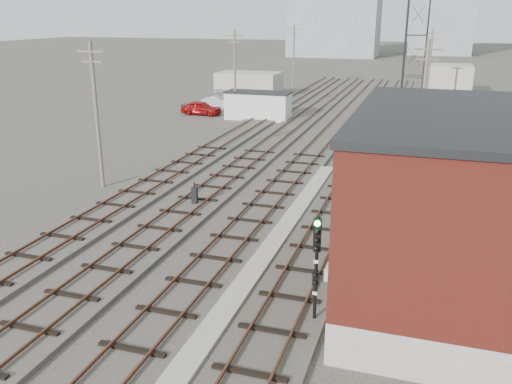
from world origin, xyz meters
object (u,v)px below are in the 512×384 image
at_px(switch_stand, 195,196).
at_px(car_red, 201,108).
at_px(car_silver, 217,102).
at_px(site_trailer, 258,105).
at_px(car_grey, 231,96).
at_px(signal_mast, 316,262).

bearing_deg(switch_stand, car_red, 105.48).
distance_m(car_red, car_silver, 5.22).
relative_size(site_trailer, car_silver, 1.82).
height_order(car_silver, car_grey, car_grey).
bearing_deg(car_red, signal_mast, -149.35).
bearing_deg(switch_stand, car_silver, 102.49).
xyz_separation_m(signal_mast, switch_stand, (-9.08, 10.07, -1.75)).
bearing_deg(car_grey, site_trailer, -123.57).
relative_size(signal_mast, car_silver, 1.08).
bearing_deg(site_trailer, car_red, 175.24).
height_order(signal_mast, switch_stand, signal_mast).
height_order(signal_mast, car_red, signal_mast).
bearing_deg(car_grey, car_red, -157.24).
height_order(site_trailer, car_silver, site_trailer).
bearing_deg(site_trailer, car_grey, 123.52).
bearing_deg(car_grey, signal_mast, -134.11).
distance_m(site_trailer, car_red, 6.71).
height_order(switch_stand, car_silver, switch_stand).
relative_size(switch_stand, car_grey, 0.28).
height_order(switch_stand, car_grey, switch_stand).
xyz_separation_m(switch_stand, car_red, (-11.37, 27.40, 0.12)).
bearing_deg(site_trailer, car_silver, 139.72).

